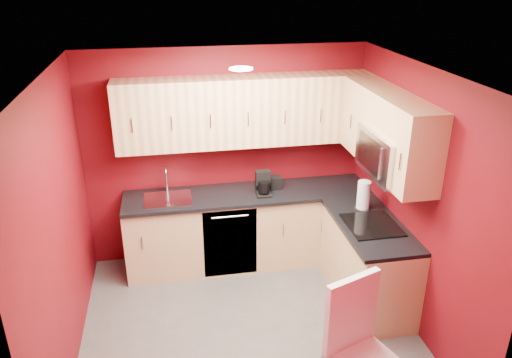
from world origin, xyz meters
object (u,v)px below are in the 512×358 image
object	(u,v)px
paper_towel	(364,195)
dining_chair	(368,358)
sink	(168,195)
microwave	(390,154)
coffee_maker	(264,184)
napkin_holder	(275,182)

from	to	relation	value
paper_towel	dining_chair	bearing A→B (deg)	-109.54
sink	dining_chair	bearing A→B (deg)	-59.77
microwave	coffee_maker	distance (m)	1.49
microwave	coffee_maker	bearing A→B (deg)	139.21
microwave	coffee_maker	world-z (taller)	microwave
microwave	sink	world-z (taller)	microwave
sink	microwave	bearing A→B (deg)	-25.60
coffee_maker	paper_towel	size ratio (longest dim) A/B	0.87
microwave	paper_towel	world-z (taller)	microwave
napkin_holder	paper_towel	size ratio (longest dim) A/B	0.46
coffee_maker	napkin_holder	size ratio (longest dim) A/B	1.90
microwave	dining_chair	bearing A→B (deg)	-116.37
dining_chair	napkin_holder	bearing A→B (deg)	73.14
coffee_maker	napkin_holder	bearing A→B (deg)	43.93
napkin_holder	dining_chair	bearing A→B (deg)	-86.03
microwave	napkin_holder	size ratio (longest dim) A/B	5.30
coffee_maker	napkin_holder	distance (m)	0.24
napkin_holder	sink	bearing A→B (deg)	-177.89
microwave	napkin_holder	distance (m)	1.52
microwave	napkin_holder	bearing A→B (deg)	129.47
napkin_holder	paper_towel	xyz separation A→B (m)	(0.80, -0.69, 0.08)
coffee_maker	microwave	bearing A→B (deg)	-40.33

